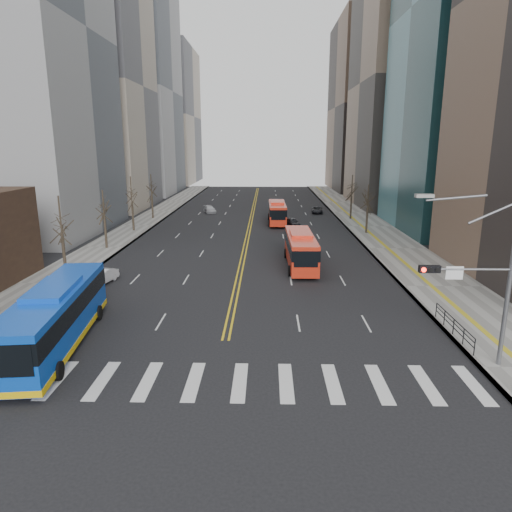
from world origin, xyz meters
TOP-DOWN VIEW (x-y plane):
  - ground at (0.00, 0.00)m, footprint 220.00×220.00m
  - sidewalk_right at (17.50, 45.00)m, footprint 7.00×130.00m
  - sidewalk_left at (-16.50, 45.00)m, footprint 5.00×130.00m
  - crosswalk at (0.00, 0.00)m, footprint 26.70×4.00m
  - centerline at (0.00, 55.00)m, footprint 0.55×100.00m
  - office_towers at (0.12, 68.51)m, footprint 83.00×134.00m
  - signal_mast at (13.77, 2.00)m, footprint 5.37×0.37m
  - pedestrian_railing at (14.30, 6.00)m, footprint 0.06×6.06m
  - street_trees at (-7.18, 34.55)m, footprint 35.20×47.20m
  - blue_bus at (-9.94, 4.00)m, footprint 4.20×13.27m
  - red_bus_near at (5.86, 22.80)m, footprint 2.91×10.95m
  - red_bus_far at (4.11, 48.17)m, footprint 2.80×10.67m
  - car_white at (-11.85, 16.58)m, footprint 2.18×3.98m
  - car_dark_mid at (6.31, 45.49)m, footprint 2.49×3.88m
  - car_silver at (-7.55, 58.66)m, footprint 2.90×4.41m
  - car_dark_far at (11.36, 58.79)m, footprint 2.14×4.10m

SIDE VIEW (x-z plane):
  - ground at x=0.00m, z-range 0.00..0.00m
  - crosswalk at x=0.00m, z-range 0.00..0.01m
  - centerline at x=0.00m, z-range 0.00..0.01m
  - sidewalk_right at x=17.50m, z-range 0.00..0.15m
  - sidewalk_left at x=-16.50m, z-range 0.00..0.15m
  - car_dark_far at x=11.36m, z-range 0.00..1.10m
  - car_silver at x=-7.55m, z-range 0.00..1.19m
  - car_dark_mid at x=6.31m, z-range 0.00..1.23m
  - car_white at x=-11.85m, z-range 0.00..1.24m
  - pedestrian_railing at x=14.30m, z-range 0.31..1.33m
  - red_bus_far at x=4.11m, z-range 0.19..3.59m
  - red_bus_near at x=5.86m, z-range 0.20..3.67m
  - blue_bus at x=-9.94m, z-range 0.09..3.87m
  - signal_mast at x=13.77m, z-range 0.16..9.55m
  - street_trees at x=-7.18m, z-range 1.07..8.67m
  - office_towers at x=0.12m, z-range -5.08..52.92m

